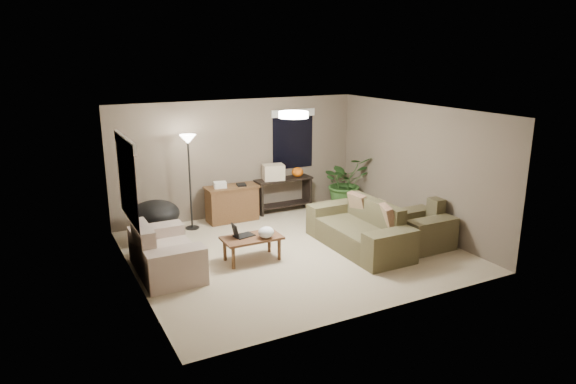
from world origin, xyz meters
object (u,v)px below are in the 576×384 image
houseplant (345,188)px  floor_lamp (188,151)px  desk (232,203)px  armchair (420,230)px  coffee_table (252,240)px  main_sofa (360,232)px  cat_scratching_post (378,213)px  loveseat (164,255)px  console_table (284,192)px  papasan_chair (156,218)px

houseplant → floor_lamp: bearing=177.1°
desk → armchair: bearing=-49.2°
coffee_table → houseplant: houseplant is taller
main_sofa → cat_scratching_post: main_sofa is taller
loveseat → floor_lamp: 2.51m
floor_lamp → loveseat: bearing=-118.8°
main_sofa → cat_scratching_post: size_ratio=4.40×
loveseat → main_sofa: bearing=-8.8°
armchair → desk: 3.89m
armchair → houseplant: houseplant is taller
console_table → floor_lamp: floor_lamp is taller
main_sofa → houseplant: size_ratio=1.84×
papasan_chair → houseplant: (4.38, 0.26, 0.00)m
papasan_chair → cat_scratching_post: (4.35, -1.03, -0.25)m
papasan_chair → desk: bearing=17.3°
houseplant → loveseat: bearing=-159.7°
papasan_chair → loveseat: bearing=-98.5°
papasan_chair → console_table: bearing=12.2°
console_table → desk: bearing=-174.9°
coffee_table → papasan_chair: papasan_chair is taller
armchair → houseplant: bearing=87.6°
houseplant → desk: bearing=174.0°
loveseat → cat_scratching_post: bearing=5.2°
floor_lamp → houseplant: bearing=-2.9°
main_sofa → console_table: bearing=95.2°
console_table → papasan_chair: 3.07m
armchair → coffee_table: size_ratio=1.00×
cat_scratching_post → floor_lamp: bearing=157.4°
armchair → houseplant: (0.11, 2.66, 0.17)m
console_table → floor_lamp: size_ratio=0.68×
armchair → console_table: (-1.27, 3.06, 0.14)m
houseplant → cat_scratching_post: size_ratio=2.39×
papasan_chair → houseplant: houseplant is taller
coffee_table → houseplant: 3.66m
armchair → houseplant: 2.67m
main_sofa → floor_lamp: size_ratio=1.15×
console_table → cat_scratching_post: console_table is taller
main_sofa → papasan_chair: bearing=148.6°
coffee_table → cat_scratching_post: bearing=10.9°
floor_lamp → cat_scratching_post: 4.07m
houseplant → cat_scratching_post: 1.31m
desk → houseplant: houseplant is taller
papasan_chair → cat_scratching_post: bearing=-13.3°
coffee_table → loveseat: bearing=172.8°
main_sofa → houseplant: (1.14, 2.23, 0.17)m
loveseat → coffee_table: size_ratio=1.60×
armchair → desk: size_ratio=0.91×
houseplant → armchair: bearing=-92.4°
armchair → floor_lamp: 4.66m
console_table → papasan_chair: papasan_chair is taller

